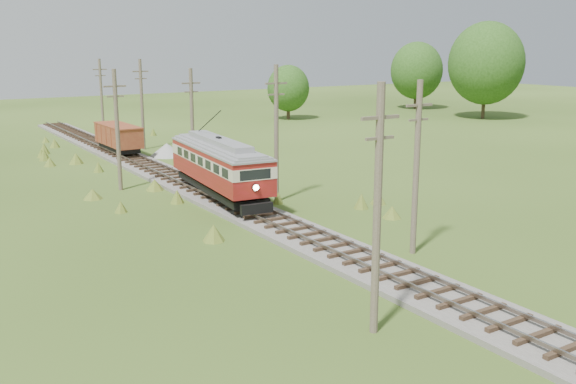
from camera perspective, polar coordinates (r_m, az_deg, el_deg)
railbed_main at (r=43.90m, az=-6.63°, el=-0.33°), size 3.60×96.00×0.57m
streetcar at (r=42.53m, az=-6.13°, el=2.57°), size 4.06×12.32×5.58m
gondola at (r=62.26m, az=-14.84°, el=4.80°), size 2.48×7.30×2.41m
gravel_pile at (r=61.33m, az=-10.55°, el=3.67°), size 3.36×3.57×1.22m
utility_pole_r_2 at (r=31.83m, az=11.35°, el=2.24°), size 1.60×0.30×8.60m
utility_pole_r_3 at (r=41.99m, az=-1.04°, el=5.31°), size 1.60×0.30×9.00m
utility_pole_r_4 at (r=53.42m, az=-8.52°, el=6.47°), size 1.60×0.30×8.40m
utility_pole_r_5 at (r=65.58m, az=-12.85°, el=7.68°), size 1.60×0.30×8.90m
utility_pole_r_6 at (r=77.87m, az=-16.24°, el=8.19°), size 1.60×0.30×8.70m
utility_pole_l_a at (r=22.52m, az=7.95°, el=-1.48°), size 1.60×0.30×9.00m
utility_pole_l_b at (r=47.07m, az=-14.93°, el=5.45°), size 1.60×0.30×8.60m
tree_right_4 at (r=95.71m, az=17.21°, el=10.88°), size 10.50×10.50×13.53m
tree_right_5 at (r=108.28m, az=11.36°, el=10.54°), size 8.40×8.40×10.82m
tree_mid_b at (r=90.78m, az=0.03°, el=9.20°), size 5.88×5.88×7.57m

